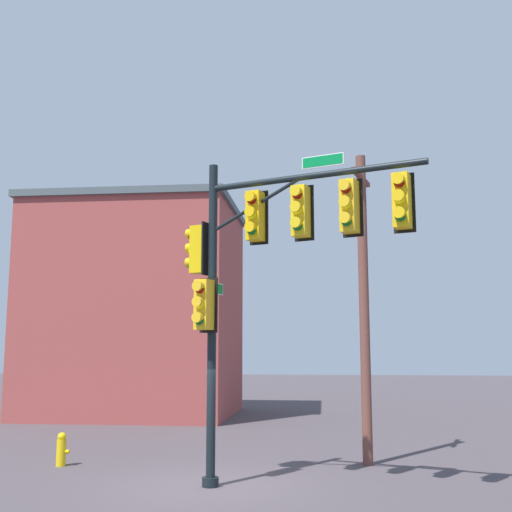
{
  "coord_description": "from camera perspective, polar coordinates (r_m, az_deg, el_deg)",
  "views": [
    {
      "loc": [
        2.47,
        -13.97,
        2.94
      ],
      "look_at": [
        0.97,
        0.22,
        5.05
      ],
      "focal_mm": 44.19,
      "sensor_mm": 36.0,
      "label": 1
    }
  ],
  "objects": [
    {
      "name": "ground_plane",
      "position": [
        14.49,
        -4.16,
        -20.11
      ],
      "size": [
        120.0,
        120.0,
        0.0
      ],
      "primitive_type": "plane",
      "color": "#494046"
    },
    {
      "name": "signal_pole_assembly",
      "position": [
        13.62,
        1.17,
        0.71
      ],
      "size": [
        5.28,
        2.31,
        7.16
      ],
      "color": "black",
      "rests_on": "ground_plane"
    },
    {
      "name": "utility_pole",
      "position": [
        17.04,
        9.75,
        -3.89
      ],
      "size": [
        0.62,
        1.76,
        8.2
      ],
      "color": "brown",
      "rests_on": "ground_plane"
    },
    {
      "name": "brick_building",
      "position": [
        29.57,
        -10.64,
        -4.69
      ],
      "size": [
        9.07,
        7.76,
        9.56
      ],
      "color": "#98423F",
      "rests_on": "ground_plane"
    },
    {
      "name": "fire_hydrant",
      "position": [
        17.49,
        -17.2,
        -16.38
      ],
      "size": [
        0.33,
        0.24,
        0.83
      ],
      "color": "yellow",
      "rests_on": "ground_plane"
    }
  ]
}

